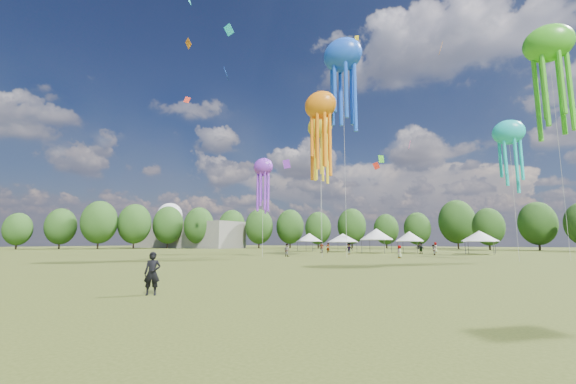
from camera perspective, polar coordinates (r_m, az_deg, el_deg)
The scene contains 10 objects.
ground at distance 22.18m, azimuth -31.83°, elevation -11.76°, with size 300.00×300.00×0.00m, color #384416.
observer_main at distance 14.75m, azimuth -20.57°, elevation -11.88°, with size 0.58×0.38×1.59m, color black.
spectator_near at distance 48.63m, azimuth -0.18°, elevation -9.13°, with size 0.83×0.65×1.71m, color gray.
spectators_far at distance 61.28m, azimuth 15.15°, elevation -8.57°, with size 19.93×25.43×1.90m.
festival_tents at distance 68.77m, azimuth 13.96°, elevation -6.79°, with size 37.49×10.45×4.26m.
show_kites at distance 52.55m, azimuth 14.40°, elevation 13.15°, with size 39.18×22.63×29.09m.
small_kites at distance 63.16m, azimuth 11.28°, elevation 20.23°, with size 68.00×53.26×45.74m.
treeline at distance 76.13m, azimuth 14.60°, elevation -4.12°, with size 201.57×95.24×13.43m.
hangar at distance 122.94m, azimuth -15.68°, elevation -6.59°, with size 40.00×12.00×8.00m, color gray.
radome at distance 139.23m, azimuth -18.13°, elevation -4.14°, with size 9.00×9.00×16.00m.
Camera 1 is at (19.86, -9.68, 1.97)m, focal length 22.60 mm.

